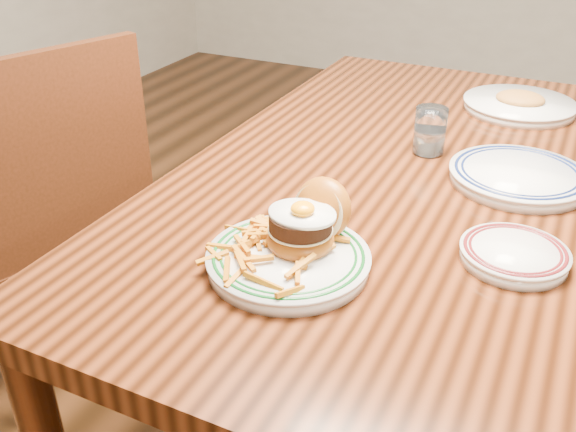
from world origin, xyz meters
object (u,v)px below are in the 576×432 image
at_px(chair_left, 50,214).
at_px(table, 389,202).
at_px(side_plate, 514,253).
at_px(main_plate, 294,245).

bearing_deg(chair_left, table, 31.76).
relative_size(table, side_plate, 8.92).
relative_size(main_plate, side_plate, 1.60).
height_order(chair_left, side_plate, chair_left).
bearing_deg(side_plate, chair_left, 168.52).
xyz_separation_m(table, main_plate, (-0.03, -0.44, 0.12)).
xyz_separation_m(chair_left, side_plate, (1.15, -0.07, 0.24)).
bearing_deg(side_plate, main_plate, -160.99).
bearing_deg(chair_left, side_plate, 14.62).
height_order(main_plate, side_plate, main_plate).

